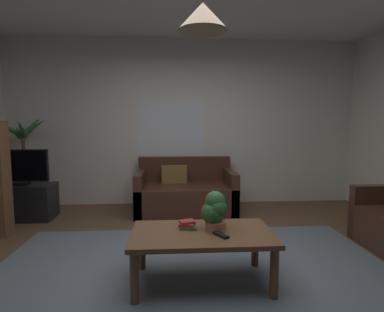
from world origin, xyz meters
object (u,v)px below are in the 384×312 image
(book_on_table_1, at_px, (187,224))
(book_on_table_2, at_px, (187,222))
(couch_under_window, at_px, (185,194))
(pendant_lamp, at_px, (203,16))
(potted_plant_on_table, at_px, (215,210))
(coffee_table, at_px, (202,239))
(tv_stand, at_px, (21,202))
(potted_palm_corner, at_px, (25,170))
(book_on_table_0, at_px, (188,227))
(remote_on_table_0, at_px, (221,235))
(tv, at_px, (19,167))

(book_on_table_1, bearing_deg, book_on_table_2, -45.79)
(couch_under_window, bearing_deg, pendant_lamp, -88.66)
(book_on_table_1, height_order, potted_plant_on_table, potted_plant_on_table)
(coffee_table, relative_size, book_on_table_2, 9.35)
(tv_stand, bearing_deg, potted_palm_corner, 107.47)
(potted_plant_on_table, bearing_deg, couch_under_window, 94.45)
(book_on_table_0, relative_size, remote_on_table_0, 0.91)
(couch_under_window, relative_size, tv_stand, 1.67)
(couch_under_window, relative_size, remote_on_table_0, 9.39)
(potted_palm_corner, relative_size, pendant_lamp, 2.36)
(potted_plant_on_table, distance_m, potted_palm_corner, 3.55)
(tv, xyz_separation_m, potted_palm_corner, (-0.15, 0.49, -0.12))
(remote_on_table_0, bearing_deg, tv, 112.41)
(couch_under_window, bearing_deg, tv_stand, -173.96)
(book_on_table_1, distance_m, pendant_lamp, 1.73)
(book_on_table_2, xyz_separation_m, tv_stand, (-2.28, 1.82, -0.26))
(book_on_table_1, height_order, book_on_table_2, book_on_table_2)
(couch_under_window, distance_m, tv_stand, 2.37)
(coffee_table, bearing_deg, book_on_table_1, 140.37)
(remote_on_table_0, bearing_deg, potted_plant_on_table, 71.45)
(couch_under_window, relative_size, tv, 1.86)
(book_on_table_0, distance_m, tv_stand, 2.95)
(coffee_table, height_order, pendant_lamp, pendant_lamp)
(book_on_table_2, bearing_deg, potted_palm_corner, 136.71)
(pendant_lamp, bearing_deg, book_on_table_2, 140.44)
(tv_stand, relative_size, pendant_lamp, 1.39)
(book_on_table_1, distance_m, book_on_table_2, 0.02)
(couch_under_window, height_order, potted_plant_on_table, couch_under_window)
(couch_under_window, bearing_deg, potted_palm_corner, 174.98)
(book_on_table_0, height_order, potted_plant_on_table, potted_plant_on_table)
(pendant_lamp, bearing_deg, book_on_table_1, 140.37)
(book_on_table_2, bearing_deg, coffee_table, -39.56)
(potted_plant_on_table, xyz_separation_m, pendant_lamp, (-0.11, -0.05, 1.59))
(book_on_table_2, bearing_deg, book_on_table_1, 134.21)
(potted_plant_on_table, xyz_separation_m, tv_stand, (-2.52, 1.87, -0.37))
(book_on_table_1, bearing_deg, couch_under_window, 87.99)
(coffee_table, distance_m, tv, 3.09)
(coffee_table, relative_size, book_on_table_1, 9.14)
(potted_plant_on_table, bearing_deg, coffee_table, -157.51)
(potted_plant_on_table, relative_size, tv_stand, 0.38)
(coffee_table, xyz_separation_m, remote_on_table_0, (0.14, -0.11, 0.08))
(coffee_table, relative_size, tv, 1.49)
(couch_under_window, xyz_separation_m, book_on_table_0, (-0.06, -2.08, 0.19))
(book_on_table_0, bearing_deg, tv_stand, 141.33)
(book_on_table_2, distance_m, potted_palm_corner, 3.34)
(couch_under_window, distance_m, book_on_table_0, 2.09)
(couch_under_window, xyz_separation_m, pendant_lamp, (0.05, -2.17, 1.94))
(book_on_table_2, relative_size, pendant_lamp, 0.20)
(book_on_table_1, relative_size, potted_palm_corner, 0.09)
(couch_under_window, height_order, book_on_table_2, couch_under_window)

